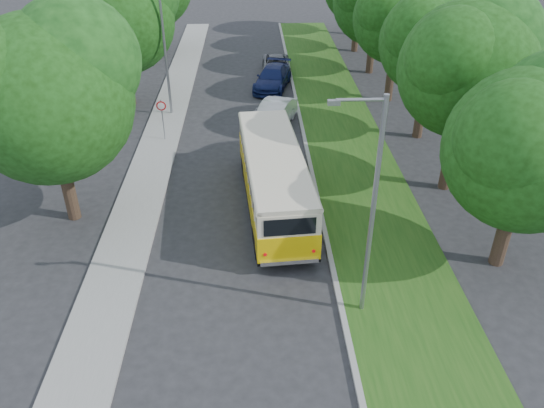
{
  "coord_description": "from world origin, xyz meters",
  "views": [
    {
      "loc": [
        0.59,
        -16.32,
        13.11
      ],
      "look_at": [
        1.33,
        2.36,
        1.5
      ],
      "focal_mm": 35.0,
      "sensor_mm": 36.0,
      "label": 1
    }
  ],
  "objects_px": {
    "car_silver": "(266,123)",
    "car_white": "(274,115)",
    "lamppost_near": "(371,206)",
    "vintage_bus": "(274,180)",
    "lamppost_far": "(163,51)",
    "car_blue": "(273,78)",
    "car_grey": "(276,65)"
  },
  "relations": [
    {
      "from": "car_silver",
      "to": "car_white",
      "type": "height_order",
      "value": "car_white"
    },
    {
      "from": "lamppost_near",
      "to": "car_white",
      "type": "relative_size",
      "value": 1.72
    },
    {
      "from": "car_blue",
      "to": "car_silver",
      "type": "bearing_deg",
      "value": -81.55
    },
    {
      "from": "car_silver",
      "to": "car_white",
      "type": "bearing_deg",
      "value": 56.3
    },
    {
      "from": "lamppost_near",
      "to": "vintage_bus",
      "type": "relative_size",
      "value": 0.81
    },
    {
      "from": "car_silver",
      "to": "car_grey",
      "type": "relative_size",
      "value": 0.8
    },
    {
      "from": "car_grey",
      "to": "car_silver",
      "type": "bearing_deg",
      "value": -95.12
    },
    {
      "from": "vintage_bus",
      "to": "car_silver",
      "type": "distance_m",
      "value": 8.55
    },
    {
      "from": "lamppost_far",
      "to": "car_blue",
      "type": "relative_size",
      "value": 1.45
    },
    {
      "from": "lamppost_far",
      "to": "car_blue",
      "type": "xyz_separation_m",
      "value": [
        6.82,
        4.76,
        -3.36
      ]
    },
    {
      "from": "lamppost_near",
      "to": "car_blue",
      "type": "distance_m",
      "value": 23.63
    },
    {
      "from": "lamppost_near",
      "to": "vintage_bus",
      "type": "height_order",
      "value": "lamppost_near"
    },
    {
      "from": "vintage_bus",
      "to": "car_blue",
      "type": "bearing_deg",
      "value": 83.24
    },
    {
      "from": "vintage_bus",
      "to": "car_grey",
      "type": "relative_size",
      "value": 2.15
    },
    {
      "from": "lamppost_near",
      "to": "car_grey",
      "type": "xyz_separation_m",
      "value": [
        -1.68,
        26.67,
        -3.73
      ]
    },
    {
      "from": "lamppost_near",
      "to": "car_white",
      "type": "distance_m",
      "value": 16.85
    },
    {
      "from": "car_silver",
      "to": "car_blue",
      "type": "height_order",
      "value": "car_blue"
    },
    {
      "from": "car_silver",
      "to": "car_white",
      "type": "relative_size",
      "value": 0.78
    },
    {
      "from": "car_silver",
      "to": "car_blue",
      "type": "distance_m",
      "value": 7.84
    },
    {
      "from": "lamppost_far",
      "to": "vintage_bus",
      "type": "bearing_deg",
      "value": -61.81
    },
    {
      "from": "lamppost_far",
      "to": "car_blue",
      "type": "bearing_deg",
      "value": 34.92
    },
    {
      "from": "car_silver",
      "to": "car_blue",
      "type": "xyz_separation_m",
      "value": [
        0.74,
        7.8,
        0.13
      ]
    },
    {
      "from": "car_blue",
      "to": "car_white",
      "type": "bearing_deg",
      "value": -77.9
    },
    {
      "from": "car_white",
      "to": "car_grey",
      "type": "height_order",
      "value": "car_white"
    },
    {
      "from": "car_silver",
      "to": "car_blue",
      "type": "relative_size",
      "value": 0.7
    },
    {
      "from": "lamppost_near",
      "to": "car_blue",
      "type": "bearing_deg",
      "value": 95.14
    },
    {
      "from": "vintage_bus",
      "to": "lamppost_far",
      "type": "bearing_deg",
      "value": 113.62
    },
    {
      "from": "lamppost_near",
      "to": "car_blue",
      "type": "height_order",
      "value": "lamppost_near"
    },
    {
      "from": "lamppost_near",
      "to": "car_grey",
      "type": "bearing_deg",
      "value": 93.61
    },
    {
      "from": "lamppost_far",
      "to": "car_silver",
      "type": "xyz_separation_m",
      "value": [
        6.07,
        -3.04,
        -3.49
      ]
    },
    {
      "from": "lamppost_far",
      "to": "car_white",
      "type": "bearing_deg",
      "value": -18.47
    },
    {
      "from": "car_white",
      "to": "car_silver",
      "type": "bearing_deg",
      "value": -100.47
    }
  ]
}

